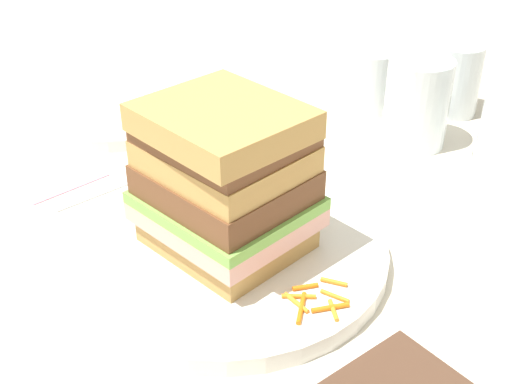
{
  "coord_description": "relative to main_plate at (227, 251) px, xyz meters",
  "views": [
    {
      "loc": [
        0.39,
        -0.27,
        0.36
      ],
      "look_at": [
        -0.01,
        0.01,
        0.06
      ],
      "focal_mm": 47.89,
      "sensor_mm": 36.0,
      "label": 1
    }
  ],
  "objects": [
    {
      "name": "carrot_shred_6",
      "position": [
        -0.11,
        0.01,
        0.01
      ],
      "size": [
        0.01,
        0.02,
        0.0
      ],
      "primitive_type": "cylinder",
      "rotation": [
        0.0,
        1.57,
        4.39
      ],
      "color": "orange",
      "rests_on": "main_plate"
    },
    {
      "name": "carrot_shred_2",
      "position": [
        -0.11,
        -0.01,
        0.01
      ],
      "size": [
        0.01,
        0.02,
        0.0
      ],
      "primitive_type": "cylinder",
      "rotation": [
        0.0,
        1.57,
        1.06
      ],
      "color": "orange",
      "rests_on": "main_plate"
    },
    {
      "name": "carrot_shred_7",
      "position": [
        -0.1,
        -0.0,
        0.01
      ],
      "size": [
        0.03,
        0.01,
        0.0
      ],
      "primitive_type": "cylinder",
      "rotation": [
        0.0,
        1.57,
        2.84
      ],
      "color": "orange",
      "rests_on": "main_plate"
    },
    {
      "name": "carrot_shred_8",
      "position": [
        0.11,
        0.03,
        0.01
      ],
      "size": [
        0.02,
        0.01,
        0.0
      ],
      "primitive_type": "cylinder",
      "rotation": [
        0.0,
        1.57,
        3.53
      ],
      "color": "orange",
      "rests_on": "main_plate"
    },
    {
      "name": "carrot_shred_3",
      "position": [
        -0.11,
        -0.03,
        0.01
      ],
      "size": [
        0.01,
        0.02,
        0.0
      ],
      "primitive_type": "cylinder",
      "rotation": [
        0.0,
        1.57,
        4.39
      ],
      "color": "orange",
      "rests_on": "main_plate"
    },
    {
      "name": "empty_tumbler_1",
      "position": [
        0.04,
        0.33,
        0.03
      ],
      "size": [
        0.07,
        0.07,
        0.07
      ],
      "primitive_type": "cylinder",
      "color": "silver",
      "rests_on": "ground_plane"
    },
    {
      "name": "carrot_shred_10",
      "position": [
        0.09,
        0.0,
        0.01
      ],
      "size": [
        0.02,
        0.02,
        0.0
      ],
      "primitive_type": "cylinder",
      "rotation": [
        0.0,
        1.57,
        4.06
      ],
      "color": "orange",
      "rests_on": "main_plate"
    },
    {
      "name": "carrot_shred_11",
      "position": [
        0.1,
        -0.0,
        0.01
      ],
      "size": [
        0.03,
        0.0,
        0.0
      ],
      "primitive_type": "cylinder",
      "rotation": [
        0.0,
        1.57,
        3.18
      ],
      "color": "orange",
      "rests_on": "main_plate"
    },
    {
      "name": "empty_tumbler_3",
      "position": [
        -0.09,
        0.38,
        0.03
      ],
      "size": [
        0.06,
        0.06,
        0.09
      ],
      "primitive_type": "cylinder",
      "color": "silver",
      "rests_on": "ground_plane"
    },
    {
      "name": "carrot_shred_13",
      "position": [
        0.09,
        0.04,
        0.01
      ],
      "size": [
        0.02,
        0.01,
        0.0
      ],
      "primitive_type": "cylinder",
      "rotation": [
        0.0,
        1.57,
        3.74
      ],
      "color": "orange",
      "rests_on": "main_plate"
    },
    {
      "name": "carrot_shred_5",
      "position": [
        -0.09,
        0.01,
        0.01
      ],
      "size": [
        0.01,
        0.03,
        0.0
      ],
      "primitive_type": "cylinder",
      "rotation": [
        0.0,
        1.57,
        1.18
      ],
      "color": "orange",
      "rests_on": "main_plate"
    },
    {
      "name": "carrot_shred_9",
      "position": [
        0.11,
        0.02,
        0.01
      ],
      "size": [
        0.01,
        0.03,
        0.0
      ],
      "primitive_type": "cylinder",
      "rotation": [
        0.0,
        1.57,
        1.19
      ],
      "color": "orange",
      "rests_on": "main_plate"
    },
    {
      "name": "ground_plane",
      "position": [
        0.01,
        0.02,
        -0.01
      ],
      "size": [
        3.0,
        3.0,
        0.0
      ],
      "primitive_type": "plane",
      "color": "beige"
    },
    {
      "name": "side_plate",
      "position": [
        -0.31,
        0.05,
        -0.0
      ],
      "size": [
        0.18,
        0.18,
        0.01
      ],
      "primitive_type": "cylinder",
      "color": "white",
      "rests_on": "ground_plane"
    },
    {
      "name": "napkin_pink",
      "position": [
        -0.23,
        -0.07,
        -0.01
      ],
      "size": [
        0.1,
        0.1,
        0.0
      ],
      "primitive_type": "cube",
      "rotation": [
        0.0,
        0.0,
        0.12
      ],
      "color": "pink",
      "rests_on": "ground_plane"
    },
    {
      "name": "carrot_shred_12",
      "position": [
        0.08,
        0.02,
        0.01
      ],
      "size": [
        0.01,
        0.02,
        0.0
      ],
      "primitive_type": "cylinder",
      "rotation": [
        0.0,
        1.57,
        1.19
      ],
      "color": "orange",
      "rests_on": "main_plate"
    },
    {
      "name": "carrot_shred_4",
      "position": [
        -0.1,
        -0.01,
        0.01
      ],
      "size": [
        0.02,
        0.03,
        0.0
      ],
      "primitive_type": "cylinder",
      "rotation": [
        0.0,
        1.57,
        3.95
      ],
      "color": "orange",
      "rests_on": "main_plate"
    },
    {
      "name": "carrot_shred_1",
      "position": [
        -0.09,
        -0.03,
        0.01
      ],
      "size": [
        0.01,
        0.02,
        0.0
      ],
      "primitive_type": "cylinder",
      "rotation": [
        0.0,
        1.57,
        4.88
      ],
      "color": "orange",
      "rests_on": "main_plate"
    },
    {
      "name": "empty_tumbler_0",
      "position": [
        -0.16,
        0.31,
        0.03
      ],
      "size": [
        0.07,
        0.07,
        0.07
      ],
      "primitive_type": "cylinder",
      "color": "silver",
      "rests_on": "ground_plane"
    },
    {
      "name": "carrot_shred_15",
      "position": [
        0.12,
        0.02,
        0.01
      ],
      "size": [
        0.02,
        0.01,
        0.0
      ],
      "primitive_type": "cylinder",
      "rotation": [
        0.0,
        1.57,
        2.67
      ],
      "color": "orange",
      "rests_on": "main_plate"
    },
    {
      "name": "main_plate",
      "position": [
        0.0,
        0.0,
        0.0
      ],
      "size": [
        0.27,
        0.27,
        0.02
      ],
      "primitive_type": "cylinder",
      "color": "white",
      "rests_on": "ground_plane"
    },
    {
      "name": "sandwich",
      "position": [
        0.0,
        -0.0,
        0.07
      ],
      "size": [
        0.14,
        0.13,
        0.13
      ],
      "color": "tan",
      "rests_on": "main_plate"
    },
    {
      "name": "empty_tumbler_2",
      "position": [
        -0.06,
        0.29,
        0.04
      ],
      "size": [
        0.07,
        0.07,
        0.1
      ],
      "primitive_type": "cylinder",
      "color": "silver",
      "rests_on": "ground_plane"
    },
    {
      "name": "knife",
      "position": [
        -0.17,
        0.0,
        -0.01
      ],
      "size": [
        0.03,
        0.2,
        0.0
      ],
      "color": "silver",
      "rests_on": "ground_plane"
    },
    {
      "name": "carrot_shred_14",
      "position": [
        0.1,
        -0.0,
        0.01
      ],
      "size": [
        0.03,
        0.03,
        0.0
      ],
      "primitive_type": "cylinder",
      "rotation": [
        0.0,
        1.57,
        5.47
      ],
      "color": "orange",
      "rests_on": "main_plate"
    },
    {
      "name": "carrot_shred_0",
      "position": [
        -0.11,
        -0.04,
        0.01
      ],
      "size": [
        0.03,
        0.02,
        0.0
      ],
      "primitive_type": "cylinder",
      "rotation": [
        0.0,
        1.57,
        2.55
      ],
      "color": "orange",
      "rests_on": "main_plate"
    }
  ]
}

